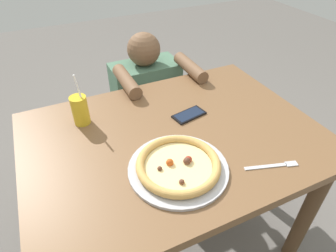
{
  "coord_description": "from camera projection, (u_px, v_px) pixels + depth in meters",
  "views": [
    {
      "loc": [
        -0.41,
        -0.82,
        1.51
      ],
      "look_at": [
        -0.02,
        0.03,
        0.78
      ],
      "focal_mm": 30.64,
      "sensor_mm": 36.0,
      "label": 1
    }
  ],
  "objects": [
    {
      "name": "diner_seated",
      "position": [
        147.0,
        110.0,
        1.93
      ],
      "size": [
        0.44,
        0.54,
        0.93
      ],
      "color": "#333847",
      "rests_on": "ground"
    },
    {
      "name": "pizza_near",
      "position": [
        178.0,
        166.0,
        1.02
      ],
      "size": [
        0.36,
        0.36,
        0.04
      ],
      "color": "#B7B7BC",
      "rests_on": "dining_table"
    },
    {
      "name": "fork",
      "position": [
        274.0,
        166.0,
        1.05
      ],
      "size": [
        0.2,
        0.08,
        0.0
      ],
      "color": "silver",
      "rests_on": "dining_table"
    },
    {
      "name": "dining_table",
      "position": [
        174.0,
        154.0,
        1.26
      ],
      "size": [
        1.22,
        0.89,
        0.75
      ],
      "color": "brown",
      "rests_on": "ground"
    },
    {
      "name": "ground_plane",
      "position": [
        173.0,
        234.0,
        1.65
      ],
      "size": [
        8.0,
        8.0,
        0.0
      ],
      "primitive_type": "plane",
      "color": "#66605B"
    },
    {
      "name": "cell_phone",
      "position": [
        189.0,
        115.0,
        1.3
      ],
      "size": [
        0.16,
        0.1,
        0.01
      ],
      "color": "black",
      "rests_on": "dining_table"
    },
    {
      "name": "drink_cup_colored",
      "position": [
        80.0,
        110.0,
        1.22
      ],
      "size": [
        0.07,
        0.07,
        0.23
      ],
      "color": "gold",
      "rests_on": "dining_table"
    }
  ]
}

